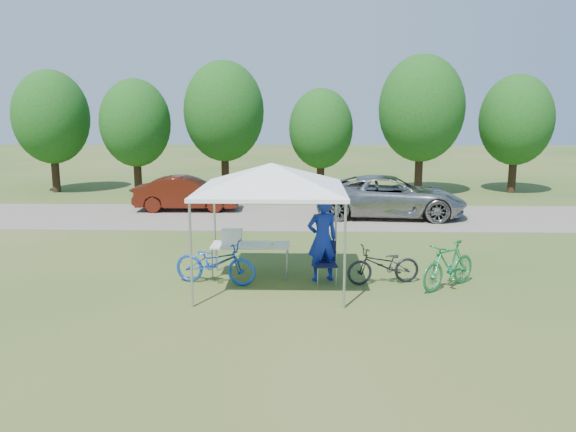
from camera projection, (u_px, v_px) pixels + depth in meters
The scene contains 14 objects.
ground at pixel (272, 284), 12.59m from camera, with size 100.00×100.00×0.00m, color #2D5119.
gravel_strip at pixel (284, 217), 20.44m from camera, with size 24.00×5.00×0.02m, color gray.
canopy at pixel (271, 166), 12.09m from camera, with size 4.53×4.53×3.00m.
treeline at pixel (282, 117), 25.73m from camera, with size 24.89×4.28×6.30m.
folding_table at pixel (251, 246), 13.16m from camera, with size 1.83×0.76×0.75m.
folding_chair at pixel (326, 259), 12.67m from camera, with size 0.52×0.53×0.93m.
cooler at pixel (232, 237), 13.13m from camera, with size 0.48×0.33×0.35m.
ice_cream_cup at pixel (272, 244), 13.08m from camera, with size 0.07×0.07×0.05m, color #EEF138.
cyclist at pixel (322, 239), 12.71m from camera, with size 0.71×0.47×1.95m, color #1327A1.
bike_blue at pixel (215, 262), 12.55m from camera, with size 0.66×1.89×0.99m, color blue.
bike_green at pixel (449, 265), 12.25m from camera, with size 0.49×1.72×1.03m, color #1B793F.
bike_dark at pixel (384, 265), 12.55m from camera, with size 0.58×1.68×0.88m, color black.
minivan at pixel (390, 196), 20.29m from camera, with size 2.48×5.37×1.49m, color #9E9D9A.
sedan at pixel (187, 193), 21.63m from camera, with size 1.39×3.97×1.31m, color #54180E.
Camera 1 is at (0.68, -12.06, 3.86)m, focal length 35.00 mm.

